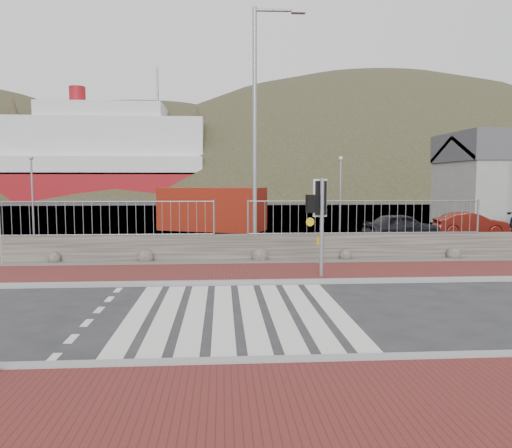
{
  "coord_description": "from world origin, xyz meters",
  "views": [
    {
      "loc": [
        -0.32,
        -10.37,
        2.81
      ],
      "look_at": [
        0.6,
        3.0,
        1.65
      ],
      "focal_mm": 35.0,
      "sensor_mm": 36.0,
      "label": 1
    }
  ],
  "objects": [
    {
      "name": "quay",
      "position": [
        0.0,
        27.9,
        0.0
      ],
      "size": [
        120.0,
        40.0,
        0.5
      ],
      "primitive_type": "cube",
      "color": "#4C4C4F",
      "rests_on": "ground"
    },
    {
      "name": "gravel_strip",
      "position": [
        0.0,
        6.5,
        0.03
      ],
      "size": [
        40.0,
        1.5,
        0.06
      ],
      "primitive_type": "cube",
      "color": "#59544C",
      "rests_on": "ground"
    },
    {
      "name": "streetlight",
      "position": [
        1.06,
        8.1,
        5.09
      ],
      "size": [
        1.92,
        0.26,
        9.05
      ],
      "rotation": [
        0.0,
        0.0,
        -0.02
      ],
      "color": "gray",
      "rests_on": "ground"
    },
    {
      "name": "ground",
      "position": [
        0.0,
        0.0,
        0.0
      ],
      "size": [
        220.0,
        220.0,
        0.0
      ],
      "primitive_type": "plane",
      "color": "#28282B",
      "rests_on": "ground"
    },
    {
      "name": "sidewalk_far",
      "position": [
        0.0,
        4.5,
        0.04
      ],
      "size": [
        40.0,
        3.0,
        0.08
      ],
      "primitive_type": "cube",
      "color": "maroon",
      "rests_on": "ground"
    },
    {
      "name": "car_a",
      "position": [
        8.33,
        12.98,
        0.63
      ],
      "size": [
        3.92,
        2.08,
        1.27
      ],
      "primitive_type": "imported",
      "rotation": [
        0.0,
        0.0,
        1.73
      ],
      "color": "black",
      "rests_on": "ground"
    },
    {
      "name": "zebra_crossing",
      "position": [
        -0.0,
        0.0,
        0.01
      ],
      "size": [
        4.62,
        5.6,
        0.01
      ],
      "color": "silver",
      "rests_on": "ground"
    },
    {
      "name": "hills_backdrop",
      "position": [
        6.74,
        87.9,
        -23.05
      ],
      "size": [
        254.0,
        90.0,
        100.0
      ],
      "color": "#2C2F1C",
      "rests_on": "ground"
    },
    {
      "name": "stone_wall",
      "position": [
        0.0,
        7.3,
        0.45
      ],
      "size": [
        40.0,
        0.6,
        0.9
      ],
      "primitive_type": "cube",
      "color": "#423C36",
      "rests_on": "ground"
    },
    {
      "name": "car_b",
      "position": [
        12.59,
        14.6,
        0.6
      ],
      "size": [
        3.75,
        1.71,
        1.19
      ],
      "primitive_type": "imported",
      "rotation": [
        0.0,
        0.0,
        1.44
      ],
      "color": "#60140D",
      "rests_on": "ground"
    },
    {
      "name": "shipping_container",
      "position": [
        -0.88,
        18.18,
        1.22
      ],
      "size": [
        6.33,
        4.53,
        2.43
      ],
      "primitive_type": "cube",
      "rotation": [
        0.0,
        0.0,
        -0.4
      ],
      "color": "maroon",
      "rests_on": "ground"
    },
    {
      "name": "kerb_near",
      "position": [
        0.0,
        -3.0,
        0.05
      ],
      "size": [
        40.0,
        0.25,
        0.12
      ],
      "primitive_type": "cube",
      "color": "gray",
      "rests_on": "ground"
    },
    {
      "name": "ferry",
      "position": [
        -24.65,
        67.9,
        5.36
      ],
      "size": [
        50.0,
        16.0,
        20.0
      ],
      "color": "maroon",
      "rests_on": "ground"
    },
    {
      "name": "railing",
      "position": [
        0.0,
        7.15,
        1.82
      ],
      "size": [
        18.07,
        0.07,
        1.22
      ],
      "color": "gray",
      "rests_on": "stone_wall"
    },
    {
      "name": "traffic_signal_far",
      "position": [
        2.49,
        3.64,
        2.09
      ],
      "size": [
        0.71,
        0.35,
        2.89
      ],
      "rotation": [
        0.0,
        0.0,
        3.37
      ],
      "color": "gray",
      "rests_on": "ground"
    },
    {
      "name": "sidewalk_near",
      "position": [
        0.0,
        -5.0,
        0.04
      ],
      "size": [
        40.0,
        4.0,
        0.08
      ],
      "primitive_type": "cube",
      "color": "maroon",
      "rests_on": "ground"
    },
    {
      "name": "kerb_far",
      "position": [
        0.0,
        3.0,
        0.05
      ],
      "size": [
        40.0,
        0.25,
        0.12
      ],
      "primitive_type": "cube",
      "color": "gray",
      "rests_on": "ground"
    },
    {
      "name": "water",
      "position": [
        0.0,
        62.9,
        0.0
      ],
      "size": [
        220.0,
        50.0,
        0.05
      ],
      "primitive_type": "cube",
      "color": "#3F4C54",
      "rests_on": "ground"
    }
  ]
}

